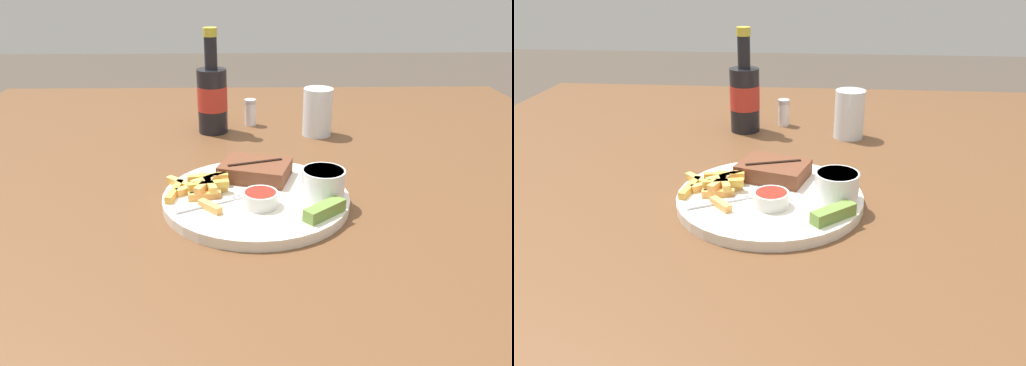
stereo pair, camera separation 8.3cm
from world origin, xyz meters
TOP-DOWN VIEW (x-y plane):
  - dining_table at (0.00, 0.00)m, footprint 1.55×1.67m
  - dinner_plate at (0.00, 0.00)m, footprint 0.31×0.31m
  - steak_portion at (-0.00, 0.07)m, footprint 0.14×0.12m
  - fries_pile at (-0.09, 0.01)m, footprint 0.11×0.15m
  - coleslaw_cup at (0.11, -0.01)m, footprint 0.07×0.07m
  - dipping_sauce_cup at (0.01, -0.04)m, footprint 0.06×0.06m
  - pickle_spear at (0.10, -0.08)m, footprint 0.07×0.07m
  - fork_utensil at (-0.07, -0.04)m, footprint 0.12×0.07m
  - beer_bottle at (-0.09, 0.39)m, footprint 0.07×0.07m
  - drinking_glass at (0.15, 0.36)m, footprint 0.07×0.07m
  - salt_shaker at (-0.01, 0.44)m, footprint 0.03×0.03m

SIDE VIEW (x-z plane):
  - dining_table at x=0.00m, z-range 0.33..1.10m
  - dinner_plate at x=0.00m, z-range 0.77..0.79m
  - fork_utensil at x=-0.07m, z-range 0.79..0.79m
  - pickle_spear at x=0.10m, z-range 0.79..0.81m
  - fries_pile at x=-0.09m, z-range 0.79..0.81m
  - dipping_sauce_cup at x=0.01m, z-range 0.79..0.81m
  - steak_portion at x=0.00m, z-range 0.79..0.82m
  - salt_shaker at x=-0.01m, z-range 0.77..0.83m
  - coleslaw_cup at x=0.11m, z-range 0.79..0.84m
  - drinking_glass at x=0.15m, z-range 0.77..0.88m
  - beer_bottle at x=-0.09m, z-range 0.73..0.98m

